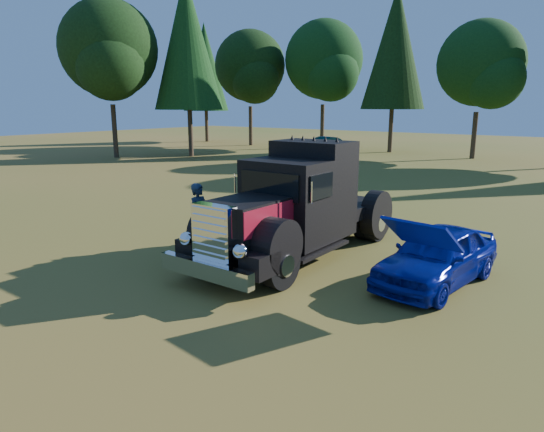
{
  "coord_description": "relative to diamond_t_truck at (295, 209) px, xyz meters",
  "views": [
    {
      "loc": [
        5.78,
        -8.56,
        3.94
      ],
      "look_at": [
        -0.96,
        0.43,
        1.36
      ],
      "focal_mm": 32.0,
      "sensor_mm": 36.0,
      "label": 1
    }
  ],
  "objects": [
    {
      "name": "diamond_t_truck",
      "position": [
        0.0,
        0.0,
        0.0
      ],
      "size": [
        3.36,
        7.16,
        3.0
      ],
      "color": "black",
      "rests_on": "ground"
    },
    {
      "name": "treeline",
      "position": [
        -0.92,
        25.86,
        6.4
      ],
      "size": [
        72.1,
        24.04,
        13.84
      ],
      "color": "#2D2116",
      "rests_on": "ground"
    },
    {
      "name": "distant_teal_car",
      "position": [
        -13.95,
        24.67,
        -0.61
      ],
      "size": [
        2.66,
        4.31,
        1.34
      ],
      "primitive_type": "imported",
      "rotation": [
        0.0,
        0.0,
        -0.33
      ],
      "color": "#083430",
      "rests_on": "ground"
    },
    {
      "name": "hotrod_coupe",
      "position": [
        3.68,
        0.24,
        -0.62
      ],
      "size": [
        2.01,
        4.23,
        1.89
      ],
      "color": "#0823B6",
      "rests_on": "ground"
    },
    {
      "name": "spectator_near",
      "position": [
        -2.38,
        -1.1,
        -0.34
      ],
      "size": [
        0.49,
        0.71,
        1.88
      ],
      "primitive_type": "imported",
      "rotation": [
        0.0,
        0.0,
        1.63
      ],
      "color": "#21254D",
      "rests_on": "ground"
    },
    {
      "name": "spectator_far",
      "position": [
        -1.83,
        0.45,
        -0.31
      ],
      "size": [
        1.2,
        1.17,
        1.94
      ],
      "primitive_type": "imported",
      "rotation": [
        0.0,
        0.0,
        0.69
      ],
      "color": "#1D2744",
      "rests_on": "ground"
    },
    {
      "name": "ground",
      "position": [
        1.14,
        -1.65,
        -1.28
      ],
      "size": [
        120.0,
        120.0,
        0.0
      ],
      "primitive_type": "plane",
      "color": "#415719",
      "rests_on": "ground"
    }
  ]
}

